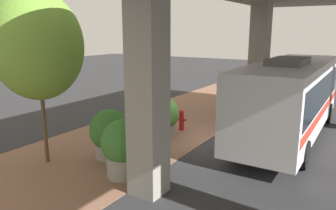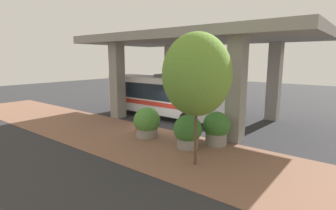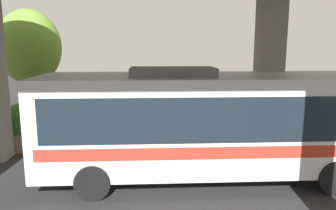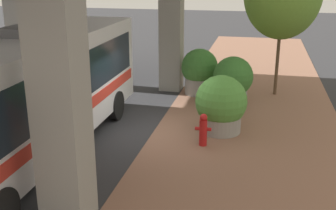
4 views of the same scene
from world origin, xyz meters
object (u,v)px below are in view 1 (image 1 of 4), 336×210
(street_tree_near, at_px, (38,46))
(planter_front, at_px, (111,134))
(fire_hydrant, at_px, (182,120))
(planter_back, at_px, (161,117))
(planter_middle, at_px, (125,148))
(bus, at_px, (291,94))

(street_tree_near, bearing_deg, planter_front, 42.94)
(street_tree_near, bearing_deg, fire_hydrant, 69.66)
(fire_hydrant, relative_size, planter_back, 0.54)
(fire_hydrant, bearing_deg, planter_middle, -80.29)
(fire_hydrant, relative_size, street_tree_near, 0.17)
(bus, height_order, street_tree_near, street_tree_near)
(planter_middle, height_order, street_tree_near, street_tree_near)
(fire_hydrant, relative_size, planter_front, 0.55)
(fire_hydrant, height_order, planter_front, planter_front)
(fire_hydrant, xyz_separation_m, street_tree_near, (-2.18, -5.88, 3.59))
(bus, bearing_deg, street_tree_near, -131.49)
(bus, distance_m, planter_front, 7.86)
(planter_front, relative_size, planter_middle, 0.96)
(bus, relative_size, street_tree_near, 1.71)
(planter_middle, height_order, planter_back, planter_middle)
(planter_middle, relative_size, planter_back, 1.02)
(bus, distance_m, planter_back, 5.73)
(planter_back, bearing_deg, fire_hydrant, 72.90)
(planter_front, bearing_deg, planter_back, 87.27)
(planter_middle, distance_m, street_tree_near, 4.43)
(planter_front, bearing_deg, bus, 50.12)
(planter_middle, relative_size, street_tree_near, 0.32)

